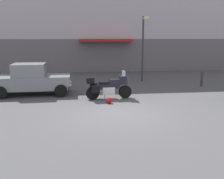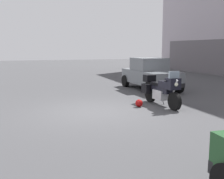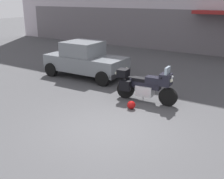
# 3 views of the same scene
# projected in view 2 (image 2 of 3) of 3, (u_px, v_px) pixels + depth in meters

# --- Properties ---
(ground_plane) EXTENTS (80.00, 80.00, 0.00)m
(ground_plane) POSITION_uv_depth(u_px,v_px,m) (97.00, 112.00, 9.45)
(ground_plane) COLOR #424244
(motorcycle) EXTENTS (2.26, 0.81, 1.36)m
(motorcycle) POSITION_uv_depth(u_px,v_px,m) (161.00, 89.00, 10.32)
(motorcycle) COLOR black
(motorcycle) RESTS_ON ground
(helmet) EXTENTS (0.28, 0.28, 0.28)m
(helmet) POSITION_uv_depth(u_px,v_px,m) (139.00, 103.00, 10.17)
(helmet) COLOR #990C0C
(helmet) RESTS_ON ground
(car_hatchback_near) EXTENTS (3.91, 1.87, 1.64)m
(car_hatchback_near) POSITION_uv_depth(u_px,v_px,m) (150.00, 74.00, 14.32)
(car_hatchback_near) COLOR slate
(car_hatchback_near) RESTS_ON ground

